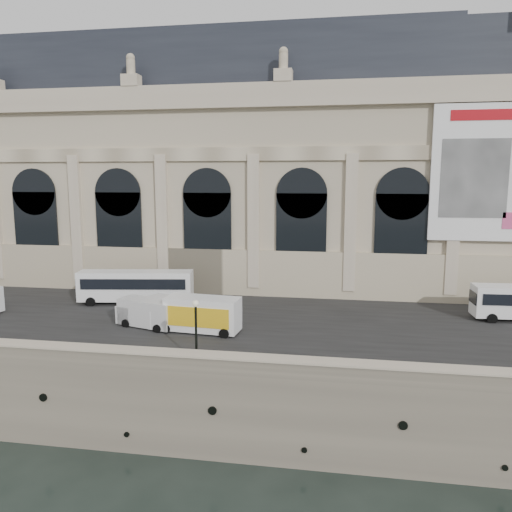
{
  "coord_description": "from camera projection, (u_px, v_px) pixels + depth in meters",
  "views": [
    {
      "loc": [
        9.77,
        -29.61,
        18.58
      ],
      "look_at": [
        1.22,
        22.0,
        10.34
      ],
      "focal_mm": 35.0,
      "sensor_mm": 36.0,
      "label": 1
    }
  ],
  "objects": [
    {
      "name": "van_c",
      "position": [
        146.0,
        313.0,
        42.37
      ],
      "size": [
        5.76,
        3.56,
        2.4
      ],
      "color": "silver",
      "rests_on": "quay"
    },
    {
      "name": "bus_left",
      "position": [
        136.0,
        286.0,
        49.99
      ],
      "size": [
        11.55,
        4.08,
        3.34
      ],
      "color": "white",
      "rests_on": "quay"
    },
    {
      "name": "ground",
      "position": [
        184.0,
        459.0,
        33.32
      ],
      "size": [
        260.0,
        260.0,
        0.0
      ],
      "primitive_type": "plane",
      "color": "black",
      "rests_on": "ground"
    },
    {
      "name": "quay",
      "position": [
        263.0,
        295.0,
        66.97
      ],
      "size": [
        160.0,
        70.0,
        6.0
      ],
      "primitive_type": "cube",
      "color": "gray",
      "rests_on": "ground"
    },
    {
      "name": "street",
      "position": [
        229.0,
        315.0,
        46.03
      ],
      "size": [
        160.0,
        24.0,
        0.06
      ],
      "primitive_type": "cube",
      "color": "#2D2D2D",
      "rests_on": "quay"
    },
    {
      "name": "van_b",
      "position": [
        171.0,
        310.0,
        43.55
      ],
      "size": [
        5.39,
        3.44,
        2.25
      ],
      "color": "silver",
      "rests_on": "quay"
    },
    {
      "name": "box_truck",
      "position": [
        198.0,
        314.0,
        40.93
      ],
      "size": [
        7.43,
        3.13,
        2.92
      ],
      "color": "white",
      "rests_on": "quay"
    },
    {
      "name": "museum",
      "position": [
        210.0,
        168.0,
        61.3
      ],
      "size": [
        69.0,
        18.7,
        29.1
      ],
      "color": "beige",
      "rests_on": "quay"
    },
    {
      "name": "lamp_right",
      "position": [
        196.0,
        332.0,
        33.77
      ],
      "size": [
        0.45,
        0.45,
        4.45
      ],
      "color": "black",
      "rests_on": "quay"
    },
    {
      "name": "parapet",
      "position": [
        185.0,
        361.0,
        32.88
      ],
      "size": [
        160.0,
        1.4,
        1.21
      ],
      "color": "gray",
      "rests_on": "quay"
    }
  ]
}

